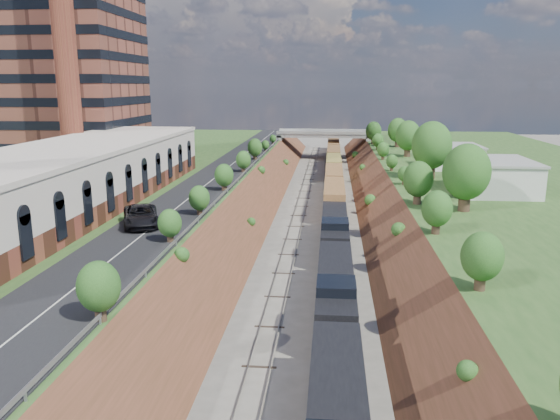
% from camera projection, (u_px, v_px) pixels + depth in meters
% --- Properties ---
extents(platform_left, '(44.00, 180.00, 5.00)m').
position_uv_depth(platform_left, '(107.00, 191.00, 85.89)').
color(platform_left, '#2D4F20').
rests_on(platform_left, ground).
extents(platform_right, '(44.00, 180.00, 5.00)m').
position_uv_depth(platform_right, '(542.00, 199.00, 79.87)').
color(platform_right, '#2D4F20').
rests_on(platform_right, ground).
extents(embankment_left, '(10.00, 180.00, 10.00)m').
position_uv_depth(embankment_left, '(246.00, 210.00, 84.44)').
color(embankment_left, brown).
rests_on(embankment_left, ground).
extents(embankment_right, '(10.00, 180.00, 10.00)m').
position_uv_depth(embankment_right, '(389.00, 213.00, 82.43)').
color(embankment_right, brown).
rests_on(embankment_right, ground).
extents(rail_left_track, '(1.58, 180.00, 0.18)m').
position_uv_depth(rail_left_track, '(300.00, 210.00, 83.65)').
color(rail_left_track, gray).
rests_on(rail_left_track, ground).
extents(rail_right_track, '(1.58, 180.00, 0.18)m').
position_uv_depth(rail_right_track, '(334.00, 211.00, 83.18)').
color(rail_right_track, gray).
rests_on(rail_right_track, ground).
extents(road, '(8.00, 180.00, 0.10)m').
position_uv_depth(road, '(216.00, 177.00, 83.72)').
color(road, black).
rests_on(road, platform_left).
extents(guardrail, '(0.10, 171.00, 0.70)m').
position_uv_depth(guardrail, '(242.00, 174.00, 83.04)').
color(guardrail, '#99999E').
rests_on(guardrail, platform_left).
extents(commercial_building, '(14.30, 62.30, 7.00)m').
position_uv_depth(commercial_building, '(69.00, 177.00, 62.74)').
color(commercial_building, brown).
rests_on(commercial_building, platform_left).
extents(highrise_tower, '(22.00, 22.00, 53.90)m').
position_uv_depth(highrise_tower, '(60.00, 0.00, 91.74)').
color(highrise_tower, brown).
rests_on(highrise_tower, platform_left).
extents(smokestack, '(3.20, 3.20, 40.00)m').
position_uv_depth(smokestack, '(64.00, 40.00, 77.24)').
color(smokestack, brown).
rests_on(smokestack, platform_left).
extents(overpass, '(24.50, 8.30, 7.40)m').
position_uv_depth(overpass, '(324.00, 140.00, 142.50)').
color(overpass, gray).
rests_on(overpass, ground).
extents(white_building_near, '(9.00, 12.00, 4.00)m').
position_uv_depth(white_building_near, '(494.00, 177.00, 71.96)').
color(white_building_near, silver).
rests_on(white_building_near, platform_right).
extents(white_building_far, '(8.00, 10.00, 3.60)m').
position_uv_depth(white_building_far, '(454.00, 157.00, 93.40)').
color(white_building_far, silver).
rests_on(white_building_far, platform_right).
extents(tree_right_large, '(5.25, 5.25, 7.61)m').
position_uv_depth(tree_right_large, '(466.00, 173.00, 60.38)').
color(tree_right_large, '#473323').
rests_on(tree_right_large, platform_right).
extents(tree_left_crest, '(2.45, 2.45, 3.55)m').
position_uv_depth(tree_left_crest, '(158.00, 234.00, 44.12)').
color(tree_left_crest, '#473323').
rests_on(tree_left_crest, platform_left).
extents(freight_train, '(2.99, 152.45, 4.55)m').
position_uv_depth(freight_train, '(334.00, 181.00, 95.10)').
color(freight_train, black).
rests_on(freight_train, ground).
extents(suv, '(5.67, 7.90, 2.00)m').
position_uv_depth(suv, '(141.00, 216.00, 54.53)').
color(suv, black).
rests_on(suv, road).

